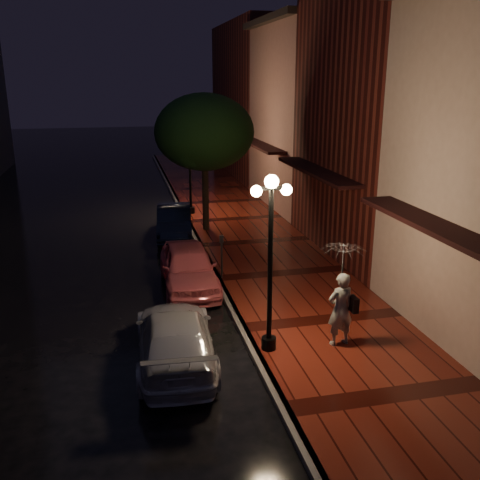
{
  "coord_description": "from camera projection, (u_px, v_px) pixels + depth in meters",
  "views": [
    {
      "loc": [
        -2.94,
        -16.32,
        6.53
      ],
      "look_at": [
        0.78,
        0.07,
        1.4
      ],
      "focal_mm": 40.0,
      "sensor_mm": 36.0,
      "label": 1
    }
  ],
  "objects": [
    {
      "name": "ground",
      "position": [
        218.0,
        282.0,
        17.75
      ],
      "size": [
        120.0,
        120.0,
        0.0
      ],
      "primitive_type": "plane",
      "color": "black",
      "rests_on": "ground"
    },
    {
      "name": "sidewalk",
      "position": [
        282.0,
        275.0,
        18.21
      ],
      "size": [
        4.5,
        60.0,
        0.15
      ],
      "primitive_type": "cube",
      "color": "#4B140D",
      "rests_on": "ground"
    },
    {
      "name": "curb",
      "position": [
        218.0,
        280.0,
        17.73
      ],
      "size": [
        0.25,
        60.0,
        0.15
      ],
      "primitive_type": "cube",
      "color": "#595451",
      "rests_on": "ground"
    },
    {
      "name": "storefront_mid",
      "position": [
        394.0,
        107.0,
        19.49
      ],
      "size": [
        5.0,
        8.0,
        11.0
      ],
      "primitive_type": "cube",
      "color": "#511914",
      "rests_on": "ground"
    },
    {
      "name": "storefront_far",
      "position": [
        316.0,
        119.0,
        27.25
      ],
      "size": [
        5.0,
        8.0,
        9.0
      ],
      "primitive_type": "cube",
      "color": "#8C5951",
      "rests_on": "ground"
    },
    {
      "name": "storefront_extra",
      "position": [
        264.0,
        101.0,
        36.43
      ],
      "size": [
        5.0,
        12.0,
        10.0
      ],
      "primitive_type": "cube",
      "color": "#511914",
      "rests_on": "ground"
    },
    {
      "name": "streetlamp_near",
      "position": [
        270.0,
        254.0,
        12.4
      ],
      "size": [
        0.96,
        0.36,
        4.31
      ],
      "color": "black",
      "rests_on": "sidewalk"
    },
    {
      "name": "streetlamp_far",
      "position": [
        190.0,
        163.0,
        25.46
      ],
      "size": [
        0.96,
        0.36,
        4.31
      ],
      "color": "black",
      "rests_on": "sidewalk"
    },
    {
      "name": "street_tree",
      "position": [
        205.0,
        135.0,
        22.23
      ],
      "size": [
        4.16,
        4.16,
        5.8
      ],
      "color": "black",
      "rests_on": "sidewalk"
    },
    {
      "name": "pink_car",
      "position": [
        189.0,
        267.0,
        17.07
      ],
      "size": [
        1.75,
        4.22,
        1.43
      ],
      "primitive_type": "imported",
      "rotation": [
        0.0,
        0.0,
        -0.02
      ],
      "color": "#CD545D",
      "rests_on": "ground"
    },
    {
      "name": "navy_car",
      "position": [
        174.0,
        221.0,
        22.72
      ],
      "size": [
        1.81,
        4.14,
        1.32
      ],
      "primitive_type": "imported",
      "rotation": [
        0.0,
        0.0,
        -0.1
      ],
      "color": "black",
      "rests_on": "ground"
    },
    {
      "name": "silver_car",
      "position": [
        175.0,
        338.0,
        12.59
      ],
      "size": [
        2.05,
        4.53,
        1.29
      ],
      "primitive_type": "imported",
      "rotation": [
        0.0,
        0.0,
        3.08
      ],
      "color": "#ACABB3",
      "rests_on": "ground"
    },
    {
      "name": "woman_with_umbrella",
      "position": [
        342.0,
        279.0,
        12.84
      ],
      "size": [
        1.1,
        1.12,
        2.64
      ],
      "rotation": [
        0.0,
        0.0,
        3.3
      ],
      "color": "silver",
      "rests_on": "sidewalk"
    },
    {
      "name": "parking_meter",
      "position": [
        222.0,
        252.0,
        17.51
      ],
      "size": [
        0.15,
        0.13,
        1.46
      ],
      "rotation": [
        0.0,
        0.0,
        -0.21
      ],
      "color": "black",
      "rests_on": "sidewalk"
    }
  ]
}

